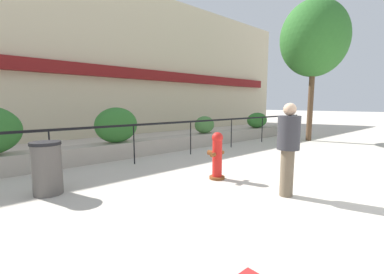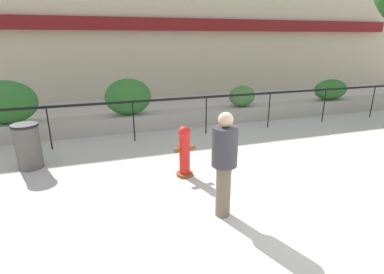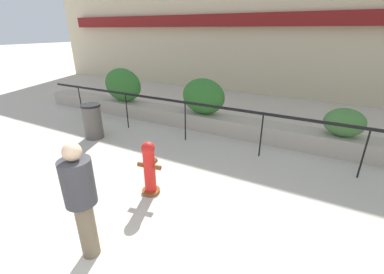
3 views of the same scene
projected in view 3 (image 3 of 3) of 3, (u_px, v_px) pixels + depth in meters
The scene contains 9 objects.
building_facade at pixel (313, 3), 10.69m from camera, with size 30.00×1.36×8.00m.
planter_wall_low at pixel (270, 133), 7.29m from camera, with size 18.00×0.70×0.50m, color #ADA393.
fence_railing_segment at pixel (263, 118), 6.10m from camera, with size 15.00×0.05×1.15m.
hedge_bush_0 at pixel (123, 85), 9.34m from camera, with size 1.59×0.70×1.19m, color #2D6B28.
hedge_bush_1 at pixel (203, 96), 7.91m from camera, with size 1.40×0.70×1.10m, color #2D6B28.
hedge_bush_2 at pixel (344, 122), 6.29m from camera, with size 0.95×0.63×0.71m, color #427538.
fire_hydrant at pixel (149, 168), 4.84m from camera, with size 0.48×0.46×1.08m.
pedestrian at pixel (81, 196), 3.29m from camera, with size 0.47×0.47×1.73m.
trash_bin at pixel (93, 121), 7.42m from camera, with size 0.55×0.55×1.01m.
Camera 3 is at (1.28, -1.01, 2.96)m, focal length 24.00 mm.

